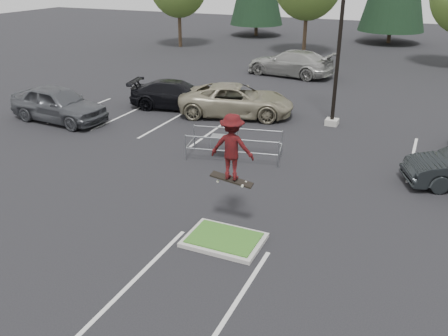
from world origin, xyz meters
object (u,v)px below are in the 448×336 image
at_px(car_l_grey, 58,104).
at_px(light_pole, 341,30).
at_px(car_far_silver, 291,63).
at_px(cart_corral, 224,141).
at_px(car_l_black, 177,95).
at_px(car_l_tan, 235,100).
at_px(skateboarder, 232,147).

bearing_deg(car_l_grey, light_pole, -64.42).
xyz_separation_m(light_pole, car_far_silver, (-5.15, 10.00, -3.66)).
bearing_deg(cart_corral, car_l_black, 121.93).
xyz_separation_m(cart_corral, car_l_grey, (-9.60, 1.01, 0.21)).
xyz_separation_m(light_pole, car_l_grey, (-12.77, -5.00, -3.67)).
xyz_separation_m(light_pole, car_l_tan, (-5.00, -0.50, -3.74)).
distance_m(cart_corral, car_l_tan, 5.81).
bearing_deg(car_far_silver, skateboarder, 19.92).
xyz_separation_m(cart_corral, car_l_black, (-5.33, 5.51, 0.08)).
distance_m(car_l_tan, car_l_grey, 8.98).
bearing_deg(cart_corral, car_l_grey, 161.90).
height_order(cart_corral, car_l_black, car_l_black).
height_order(cart_corral, car_l_tan, car_l_tan).
distance_m(car_l_tan, car_far_silver, 10.50).
distance_m(cart_corral, car_far_silver, 16.14).
bearing_deg(car_l_grey, car_far_silver, -22.74).
xyz_separation_m(skateboarder, car_l_black, (-7.80, 10.50, -1.79)).
bearing_deg(skateboarder, cart_corral, -70.58).
bearing_deg(car_l_tan, car_l_grey, 104.80).
relative_size(light_pole, car_l_black, 1.94).
distance_m(skateboarder, car_l_tan, 11.48).
bearing_deg(cart_corral, car_l_tan, 96.25).
height_order(cart_corral, car_far_silver, car_far_silver).
distance_m(light_pole, skateboarder, 11.21).
xyz_separation_m(car_l_tan, car_l_black, (-3.50, 0.00, -0.07)).
xyz_separation_m(cart_corral, car_far_silver, (-1.98, 16.01, 0.22)).
relative_size(car_l_tan, car_l_grey, 1.13).
xyz_separation_m(light_pole, skateboarder, (-0.70, -11.00, -2.02)).
bearing_deg(skateboarder, light_pole, -100.60).
bearing_deg(skateboarder, car_l_grey, -33.38).
bearing_deg(car_l_tan, light_pole, -99.56).
bearing_deg(car_l_black, skateboarder, -154.78).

